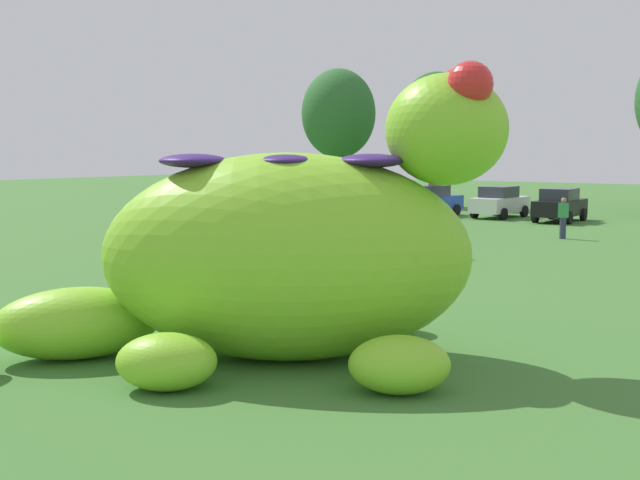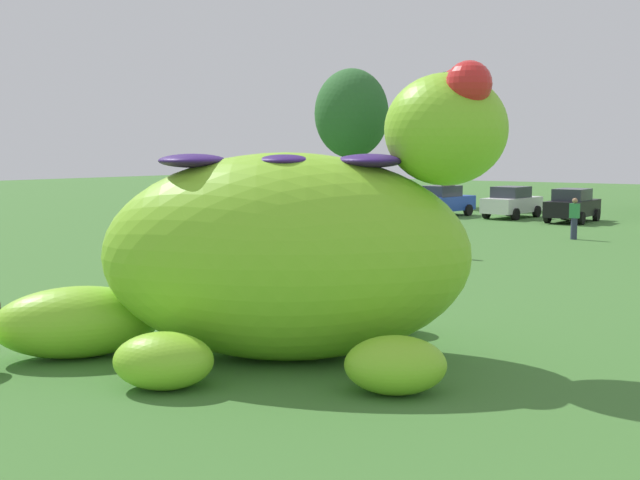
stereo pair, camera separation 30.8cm
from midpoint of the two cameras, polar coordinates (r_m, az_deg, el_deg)
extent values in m
plane|color=#427533|center=(15.28, -5.40, -7.24)|extent=(160.00, 160.00, 0.00)
ellipsoid|color=#8CD12D|center=(13.58, -3.04, -1.23)|extent=(7.07, 6.24, 3.59)
ellipsoid|color=#8CD12D|center=(13.59, 8.51, 7.93)|extent=(2.79, 2.74, 1.90)
sphere|color=red|center=(14.19, 9.41, 10.72)|extent=(0.76, 0.76, 0.76)
sphere|color=red|center=(13.16, 10.15, 11.05)|extent=(0.76, 0.76, 0.76)
ellipsoid|color=navy|center=(13.46, 3.07, 5.76)|extent=(1.76, 1.83, 0.24)
ellipsoid|color=navy|center=(13.46, -3.08, 5.76)|extent=(1.76, 1.83, 0.24)
ellipsoid|color=navy|center=(13.64, -9.82, 5.68)|extent=(1.76, 1.83, 0.24)
ellipsoid|color=#8CD12D|center=(15.79, 3.79, -5.14)|extent=(1.89, 1.77, 0.88)
ellipsoid|color=#8CD12D|center=(11.92, 5.03, -8.99)|extent=(1.89, 1.77, 0.88)
ellipsoid|color=#8CD12D|center=(15.80, -9.04, -5.20)|extent=(1.89, 1.77, 0.88)
ellipsoid|color=#8CD12D|center=(12.29, -11.77, -8.63)|extent=(1.89, 1.77, 0.88)
ellipsoid|color=#8CD12D|center=(14.46, -17.77, -5.76)|extent=(2.84, 3.17, 1.26)
cube|color=#2347B7|center=(44.56, 7.85, 2.66)|extent=(2.25, 4.30, 0.80)
cube|color=#2D333D|center=(44.40, 7.76, 3.55)|extent=(1.76, 2.16, 0.60)
cylinder|color=black|center=(46.11, 7.87, 2.29)|extent=(0.33, 0.67, 0.64)
cylinder|color=black|center=(45.17, 9.65, 2.17)|extent=(0.33, 0.67, 0.64)
cylinder|color=black|center=(44.05, 5.99, 2.12)|extent=(0.33, 0.67, 0.64)
cylinder|color=black|center=(43.06, 7.81, 2.00)|extent=(0.33, 0.67, 0.64)
cube|color=white|center=(44.17, 12.71, 2.53)|extent=(2.04, 4.23, 0.80)
cube|color=#2D333D|center=(44.00, 12.64, 3.43)|extent=(1.66, 2.09, 0.60)
cylinder|color=black|center=(45.71, 12.46, 2.16)|extent=(0.29, 0.66, 0.64)
cylinder|color=black|center=(44.97, 14.39, 2.04)|extent=(0.29, 0.66, 0.64)
cylinder|color=black|center=(43.47, 10.94, 1.98)|extent=(0.29, 0.66, 0.64)
cylinder|color=black|center=(42.69, 12.95, 1.85)|extent=(0.29, 0.66, 0.64)
cube|color=black|center=(42.43, 16.81, 2.26)|extent=(1.72, 4.11, 0.80)
cube|color=#2D333D|center=(42.24, 16.78, 3.19)|extent=(1.51, 1.98, 0.60)
cylinder|color=black|center=(43.92, 16.23, 1.89)|extent=(0.24, 0.64, 0.64)
cylinder|color=black|center=(43.43, 18.36, 1.77)|extent=(0.24, 0.64, 0.64)
cylinder|color=black|center=(41.52, 15.14, 1.67)|extent=(0.24, 0.64, 0.64)
cylinder|color=black|center=(41.00, 17.39, 1.54)|extent=(0.24, 0.64, 0.64)
cylinder|color=brown|center=(58.12, 1.19, 4.54)|extent=(0.97, 0.97, 3.39)
ellipsoid|color=#2D662D|center=(58.15, 1.20, 9.15)|extent=(5.42, 5.42, 6.50)
cylinder|color=brown|center=(52.25, 8.18, 4.10)|extent=(0.88, 0.88, 3.08)
ellipsoid|color=#235623|center=(52.26, 8.26, 8.76)|extent=(4.93, 4.93, 5.92)
cylinder|color=#726656|center=(27.32, 8.04, -0.28)|extent=(0.26, 0.26, 0.88)
cube|color=gold|center=(27.25, 8.07, 1.26)|extent=(0.38, 0.22, 0.60)
sphere|color=beige|center=(27.21, 8.08, 2.15)|extent=(0.22, 0.22, 0.22)
cylinder|color=#2D334C|center=(34.08, 16.94, 0.82)|extent=(0.26, 0.26, 0.88)
cube|color=#338C4C|center=(34.02, 16.99, 2.06)|extent=(0.38, 0.22, 0.60)
sphere|color=#9E7051|center=(33.99, 17.01, 2.77)|extent=(0.22, 0.22, 0.22)
camera|label=1|loc=(0.15, -90.62, -0.07)|focal=44.14mm
camera|label=2|loc=(0.15, 89.38, 0.07)|focal=44.14mm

